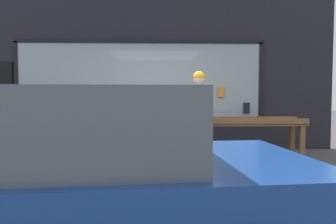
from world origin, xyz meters
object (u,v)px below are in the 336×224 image
(display_table_right, at_px, (233,126))
(parked_car, at_px, (29,175))
(person_browsing, at_px, (199,111))
(display_table_left, at_px, (77,126))
(small_dog, at_px, (231,154))

(display_table_right, relative_size, parked_car, 0.61)
(display_table_right, distance_m, parked_car, 4.66)
(display_table_right, height_order, person_browsing, person_browsing)
(display_table_right, bearing_deg, display_table_left, 179.96)
(person_browsing, distance_m, small_dog, 0.96)
(small_dog, bearing_deg, display_table_left, 91.09)
(display_table_left, distance_m, small_dog, 3.01)
(display_table_right, distance_m, small_dog, 0.90)
(person_browsing, height_order, parked_car, person_browsing)
(parked_car, bearing_deg, small_dog, 49.13)
(display_table_right, relative_size, small_dog, 5.23)
(person_browsing, bearing_deg, display_table_right, -53.31)
(display_table_right, xyz_separation_m, parked_car, (-2.50, -3.94, 0.03))
(display_table_left, bearing_deg, parked_car, -81.52)
(small_dog, relative_size, parked_car, 0.12)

